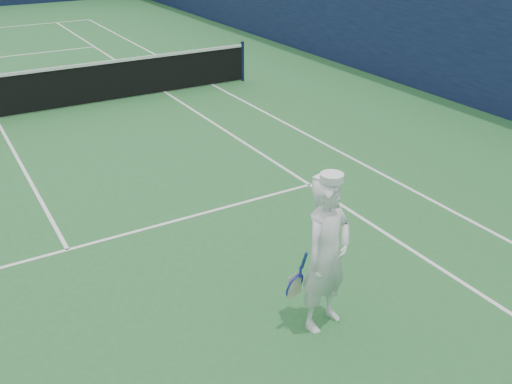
# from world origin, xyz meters

# --- Properties ---
(tennis_player) EXTENTS (0.85, 0.58, 1.87)m
(tennis_player) POSITION_xyz_m (2.12, -9.45, 0.91)
(tennis_player) COLOR white
(tennis_player) RESTS_ON ground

